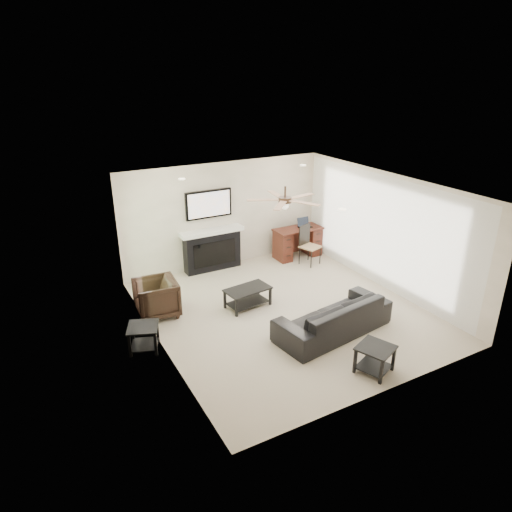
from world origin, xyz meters
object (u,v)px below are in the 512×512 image
object	(u,v)px
armchair	(156,298)
coffee_table	(248,297)
sofa	(333,316)
desk	(298,243)
fireplace_unit	(212,231)

from	to	relation	value
armchair	coffee_table	size ratio (longest dim) A/B	0.89
armchair	coffee_table	distance (m)	1.79
sofa	desk	bearing A→B (deg)	-121.44
sofa	armchair	size ratio (longest dim) A/B	2.79
sofa	coffee_table	xyz separation A→B (m)	(-0.90, 1.60, -0.13)
armchair	coffee_table	world-z (taller)	armchair
sofa	armchair	world-z (taller)	armchair
armchair	coffee_table	xyz separation A→B (m)	(1.70, -0.55, -0.16)
sofa	fireplace_unit	world-z (taller)	fireplace_unit
sofa	fireplace_unit	xyz separation A→B (m)	(-0.77, 3.63, 0.63)
coffee_table	desk	size ratio (longest dim) A/B	0.74
coffee_table	sofa	bearing A→B (deg)	-67.67
coffee_table	desk	xyz separation A→B (m)	(2.34, 1.74, 0.18)
sofa	coffee_table	size ratio (longest dim) A/B	2.48
sofa	desk	world-z (taller)	desk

